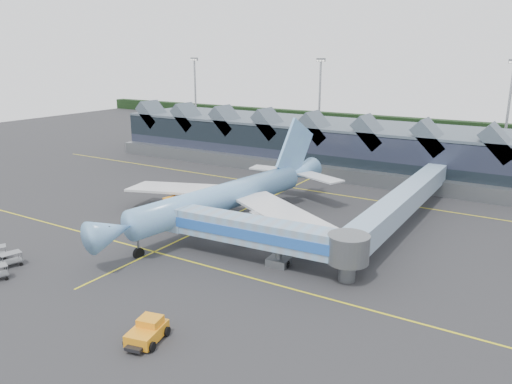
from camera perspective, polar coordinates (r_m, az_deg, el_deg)
The scene contains 9 objects.
ground at distance 68.73m, azimuth -6.98°, elevation -4.64°, with size 260.00×260.00×0.00m, color #262628.
taxi_stripes at distance 76.32m, azimuth -2.30°, elevation -2.46°, with size 120.00×60.00×0.01m.
tree_line_far at distance 166.58m, azimuth 17.45°, elevation 7.39°, with size 260.00×4.00×4.00m, color black.
terminal at distance 109.27m, azimuth 6.48°, elevation 5.59°, with size 90.00×22.25×12.52m.
light_masts at distance 115.12m, azimuth 21.98°, elevation 8.91°, with size 132.40×42.56×22.45m.
main_airliner at distance 70.89m, azimuth -3.09°, elevation -0.41°, with size 37.56×43.58×14.01m.
jet_bridge at distance 57.26m, azimuth 1.55°, elevation -4.96°, with size 26.07×5.28×5.31m.
fuel_truck at distance 77.45m, azimuth -7.21°, elevation -0.88°, with size 4.17×9.91×3.29m.
pushback_tug at distance 44.84m, azimuth -12.32°, elevation -15.32°, with size 3.36×4.56×1.87m.
Camera 1 is at (40.76, -50.07, 23.58)m, focal length 35.00 mm.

